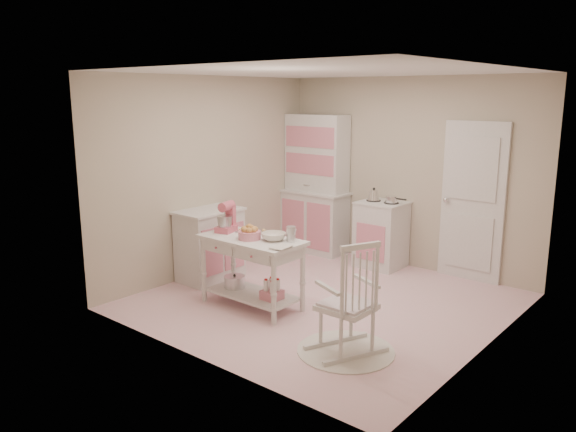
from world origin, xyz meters
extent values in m
plane|color=pink|center=(0.00, 0.00, 0.00)|extent=(3.80, 3.80, 0.00)
cube|color=white|center=(0.00, 0.00, 2.60)|extent=(3.80, 3.80, 0.04)
cube|color=#B4AA92|center=(0.00, 1.90, 1.30)|extent=(3.80, 0.04, 2.60)
cube|color=#B4AA92|center=(0.00, -1.90, 1.30)|extent=(3.80, 0.04, 2.60)
cube|color=#B4AA92|center=(-1.90, 0.00, 1.30)|extent=(0.04, 3.80, 2.60)
cube|color=#B4AA92|center=(1.90, 0.00, 1.30)|extent=(0.04, 3.80, 2.60)
cube|color=silver|center=(0.95, 1.87, 1.02)|extent=(0.82, 0.05, 2.04)
cube|color=silver|center=(-1.41, 1.66, 1.04)|extent=(1.06, 0.50, 2.08)
cube|color=silver|center=(-0.21, 1.61, 0.46)|extent=(0.62, 0.57, 0.92)
cube|color=silver|center=(-1.63, -0.29, 0.46)|extent=(0.54, 0.84, 0.92)
cylinder|color=white|center=(0.93, -0.92, 0.01)|extent=(0.92, 0.92, 0.01)
cube|color=silver|center=(0.93, -0.92, 0.55)|extent=(0.73, 0.85, 1.10)
cube|color=silver|center=(-0.54, -0.64, 0.40)|extent=(1.20, 0.60, 0.80)
cube|color=#CA556A|center=(-0.96, -0.62, 0.97)|extent=(0.27, 0.32, 0.34)
cube|color=silver|center=(-0.69, -0.46, 0.81)|extent=(0.34, 0.24, 0.02)
cylinder|color=pink|center=(-0.52, -0.69, 0.85)|extent=(0.25, 0.25, 0.09)
imported|color=silver|center=(-0.28, -0.56, 0.84)|extent=(0.27, 0.27, 0.08)
cylinder|color=silver|center=(-0.10, -0.48, 0.89)|extent=(0.10, 0.10, 0.17)
imported|color=silver|center=(-0.09, -0.76, 0.81)|extent=(0.18, 0.23, 0.02)
camera|label=1|loc=(3.64, -5.01, 2.36)|focal=35.00mm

